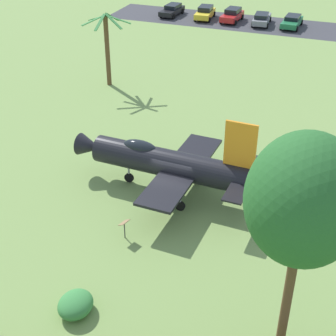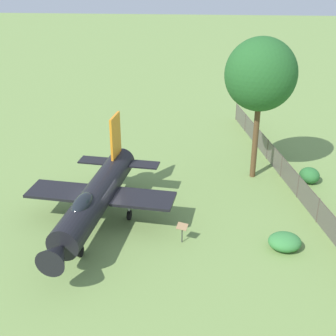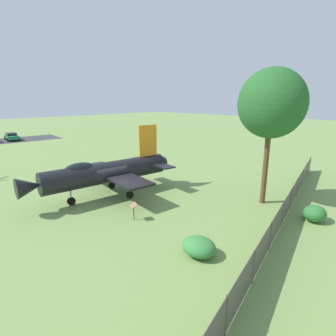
{
  "view_description": "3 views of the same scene",
  "coord_description": "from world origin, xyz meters",
  "px_view_note": "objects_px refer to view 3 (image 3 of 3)",
  "views": [
    {
      "loc": [
        24.55,
        6.87,
        17.33
      ],
      "look_at": [
        0.33,
        -0.28,
        1.9
      ],
      "focal_mm": 53.67,
      "sensor_mm": 36.0,
      "label": 1
    },
    {
      "loc": [
        5.75,
        -23.09,
        14.68
      ],
      "look_at": [
        3.82,
        2.95,
        2.5
      ],
      "focal_mm": 49.99,
      "sensor_mm": 36.0,
      "label": 2
    },
    {
      "loc": [
        17.72,
        -11.23,
        7.69
      ],
      "look_at": [
        3.82,
        2.95,
        2.5
      ],
      "focal_mm": 28.48,
      "sensor_mm": 36.0,
      "label": 3
    }
  ],
  "objects_px": {
    "shade_tree": "(271,104)",
    "display_jet": "(104,172)",
    "info_plaque": "(134,208)",
    "parked_car_green": "(12,136)",
    "shrub_near_fence": "(199,247)",
    "shrub_by_tree": "(315,213)"
  },
  "relations": [
    {
      "from": "display_jet",
      "to": "shade_tree",
      "type": "relative_size",
      "value": 1.25
    },
    {
      "from": "shade_tree",
      "to": "display_jet",
      "type": "bearing_deg",
      "value": -141.19
    },
    {
      "from": "display_jet",
      "to": "shade_tree",
      "type": "height_order",
      "value": "shade_tree"
    },
    {
      "from": "shrub_near_fence",
      "to": "shrub_by_tree",
      "type": "xyz_separation_m",
      "value": [
        2.93,
        8.3,
        0.06
      ]
    },
    {
      "from": "shade_tree",
      "to": "shrub_by_tree",
      "type": "xyz_separation_m",
      "value": [
        3.84,
        -0.67,
        -6.8
      ]
    },
    {
      "from": "shrub_by_tree",
      "to": "info_plaque",
      "type": "distance_m",
      "value": 11.69
    },
    {
      "from": "display_jet",
      "to": "parked_car_green",
      "type": "xyz_separation_m",
      "value": [
        -38.77,
        4.31,
        -1.31
      ]
    },
    {
      "from": "parked_car_green",
      "to": "info_plaque",
      "type": "bearing_deg",
      "value": -0.09
    },
    {
      "from": "shrub_near_fence",
      "to": "shrub_by_tree",
      "type": "height_order",
      "value": "shrub_by_tree"
    },
    {
      "from": "shade_tree",
      "to": "info_plaque",
      "type": "bearing_deg",
      "value": -118.01
    },
    {
      "from": "shrub_by_tree",
      "to": "parked_car_green",
      "type": "height_order",
      "value": "parked_car_green"
    },
    {
      "from": "display_jet",
      "to": "info_plaque",
      "type": "xyz_separation_m",
      "value": [
        4.96,
        -1.0,
        -1.19
      ]
    },
    {
      "from": "display_jet",
      "to": "parked_car_green",
      "type": "distance_m",
      "value": 39.03
    },
    {
      "from": "display_jet",
      "to": "shrub_by_tree",
      "type": "bearing_deg",
      "value": 124.5
    },
    {
      "from": "shade_tree",
      "to": "parked_car_green",
      "type": "xyz_separation_m",
      "value": [
        -48.36,
        -3.4,
        -6.59
      ]
    },
    {
      "from": "shrub_near_fence",
      "to": "info_plaque",
      "type": "relative_size",
      "value": 1.56
    },
    {
      "from": "shade_tree",
      "to": "shrub_near_fence",
      "type": "xyz_separation_m",
      "value": [
        0.91,
        -8.97,
        -6.86
      ]
    },
    {
      "from": "info_plaque",
      "to": "parked_car_green",
      "type": "distance_m",
      "value": 44.05
    },
    {
      "from": "display_jet",
      "to": "shrub_near_fence",
      "type": "relative_size",
      "value": 6.88
    },
    {
      "from": "shade_tree",
      "to": "info_plaque",
      "type": "xyz_separation_m",
      "value": [
        -4.64,
        -8.72,
        -6.47
      ]
    },
    {
      "from": "info_plaque",
      "to": "shrub_by_tree",
      "type": "bearing_deg",
      "value": 43.54
    },
    {
      "from": "info_plaque",
      "to": "display_jet",
      "type": "bearing_deg",
      "value": 168.6
    }
  ]
}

